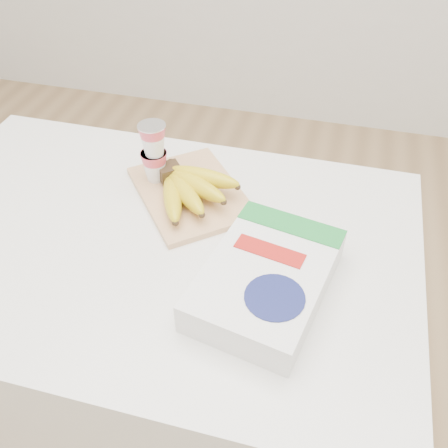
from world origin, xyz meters
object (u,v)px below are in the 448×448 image
Objects in this scene: table at (164,351)px; bananas at (188,187)px; cereal_box at (266,279)px; cutting_board at (190,193)px; yogurt_stack at (154,151)px.

table is 5.27× the size of bananas.
bananas is 0.62× the size of cereal_box.
table is 0.45m from cutting_board.
bananas is at bearing 147.01° from cereal_box.
cereal_box is at bearing -16.90° from table.
table is 3.28× the size of cereal_box.
cereal_box is (0.22, -0.23, 0.03)m from cutting_board.
cereal_box is (0.26, -0.08, 0.45)m from table.
yogurt_stack is at bearing 151.62° from cereal_box.
table is 0.48m from bananas.
cutting_board is at bearing 144.52° from cereal_box.
cereal_box reaches higher than table.
yogurt_stack reaches higher than cereal_box.
table is 0.54m from yogurt_stack.
bananas is (0.00, -0.02, 0.04)m from cutting_board.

